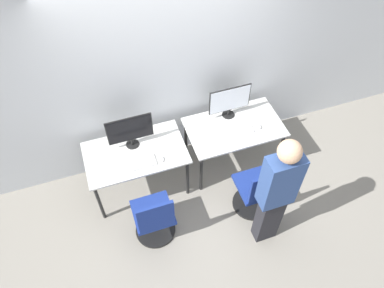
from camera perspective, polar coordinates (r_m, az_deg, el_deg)
ground_plane at (r=4.91m, az=0.54°, el=-7.57°), size 20.00×20.00×0.00m
wall_back at (r=4.37m, az=-3.00°, el=11.21°), size 12.00×0.05×2.80m
desk_left at (r=4.51m, az=-8.54°, el=-1.85°), size 1.19×0.71×0.71m
monitor_left at (r=4.34m, az=-9.43°, el=2.03°), size 0.54×0.16×0.45m
keyboard_left at (r=4.33m, az=-8.13°, el=-2.93°), size 0.39×0.17×0.02m
mouse_left at (r=4.34m, az=-4.68°, el=-2.27°), size 0.06×0.09×0.03m
office_chair_left at (r=4.32m, az=-5.73°, el=-11.33°), size 0.48×0.48×0.90m
desk_right at (r=4.75m, az=6.43°, el=2.10°), size 1.19×0.71×0.71m
monitor_right at (r=4.64m, az=5.76°, el=6.57°), size 0.54×0.16×0.45m
keyboard_right at (r=4.64m, az=6.92°, el=2.04°), size 0.39×0.17×0.02m
mouse_right at (r=4.72m, az=10.15°, el=2.68°), size 0.06×0.09×0.03m
office_chair_right at (r=4.55m, az=9.85°, el=-7.16°), size 0.48×0.48×0.90m
person_right at (r=3.91m, az=12.77°, el=-7.12°), size 0.36×0.23×1.72m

